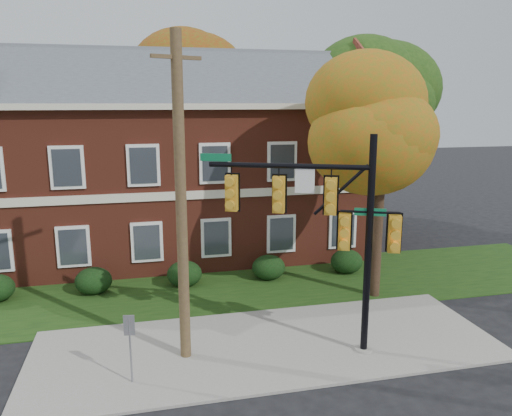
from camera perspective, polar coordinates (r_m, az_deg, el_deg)
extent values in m
plane|color=black|center=(14.91, 2.41, -17.28)|extent=(120.00, 120.00, 0.00)
cube|color=gray|center=(15.74, 1.40, -15.43)|extent=(14.00, 5.00, 0.08)
cube|color=#193811|center=(20.20, -2.22, -9.09)|extent=(30.00, 6.00, 0.04)
cube|color=maroon|center=(24.85, -9.50, 3.08)|extent=(18.00, 8.00, 7.00)
cube|color=beige|center=(24.56, -9.79, 11.45)|extent=(18.80, 8.80, 0.24)
cube|color=beige|center=(20.88, -8.74, 1.41)|extent=(18.00, 0.12, 0.35)
ellipsoid|color=black|center=(20.46, -18.08, -7.92)|extent=(1.40, 1.26, 1.05)
ellipsoid|color=black|center=(20.42, -8.18, -7.46)|extent=(1.40, 1.26, 1.05)
ellipsoid|color=black|center=(20.98, 1.45, -6.80)|extent=(1.40, 1.26, 1.05)
ellipsoid|color=black|center=(22.09, 10.31, -6.02)|extent=(1.40, 1.26, 1.05)
cylinder|color=black|center=(19.11, 13.78, -1.69)|extent=(0.36, 0.36, 5.76)
ellipsoid|color=#BE4E10|center=(18.61, 14.34, 9.15)|extent=(4.25, 4.25, 3.60)
ellipsoid|color=#BE4E10|center=(18.56, 16.72, 10.87)|extent=(3.50, 3.50, 3.00)
cylinder|color=black|center=(28.68, 12.90, 4.16)|extent=(0.36, 0.36, 7.04)
ellipsoid|color=#193A0F|center=(28.43, 13.32, 12.97)|extent=(5.95, 5.95, 5.04)
ellipsoid|color=#193A0F|center=(28.39, 15.50, 14.08)|extent=(4.90, 4.90, 4.20)
cylinder|color=black|center=(32.79, -8.73, 5.84)|extent=(0.36, 0.36, 7.68)
ellipsoid|color=#98230D|center=(32.63, -9.01, 14.25)|extent=(6.46, 6.46, 5.47)
ellipsoid|color=#98230D|center=(32.19, -7.21, 15.40)|extent=(5.32, 5.32, 4.56)
cylinder|color=gray|center=(15.72, 12.18, -15.62)|extent=(0.52, 0.52, 0.15)
cylinder|color=black|center=(14.54, 12.72, -4.54)|extent=(0.27, 0.27, 6.45)
cylinder|color=black|center=(14.13, 3.76, 4.82)|extent=(4.29, 1.95, 0.15)
cylinder|color=black|center=(14.28, 12.92, -0.45)|extent=(1.55, 0.72, 0.07)
cube|color=gold|center=(14.53, -2.80, 1.72)|extent=(0.48, 0.41, 1.07)
cube|color=gold|center=(14.29, 2.61, 1.55)|extent=(0.48, 0.41, 1.07)
cube|color=gold|center=(14.18, 8.53, 1.34)|extent=(0.48, 0.41, 1.07)
cube|color=silver|center=(14.15, 5.59, 3.10)|extent=(0.52, 0.25, 0.69)
cube|color=#0D663D|center=(14.49, -4.63, 5.79)|extent=(0.86, 0.40, 0.22)
cube|color=gold|center=(14.40, 10.06, -2.68)|extent=(0.48, 0.41, 1.07)
cube|color=gold|center=(14.47, 15.54, -2.87)|extent=(0.48, 0.41, 1.07)
cube|color=#0D663D|center=(14.28, 12.92, -0.45)|extent=(0.82, 0.38, 0.21)
cylinder|color=#4A3722|center=(13.72, -8.55, 0.42)|extent=(0.40, 0.40, 9.13)
cube|color=#4A3722|center=(13.49, -9.08, 16.67)|extent=(1.35, 0.64, 0.10)
cylinder|color=slate|center=(13.85, -14.14, -15.52)|extent=(0.06, 0.06, 1.95)
cube|color=slate|center=(13.54, -14.30, -12.86)|extent=(0.29, 0.08, 0.55)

